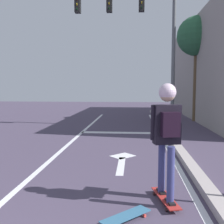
% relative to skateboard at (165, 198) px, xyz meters
% --- Properties ---
extents(lane_line_center, '(0.12, 20.00, 0.01)m').
position_rel_skateboard_xyz_m(lane_line_center, '(-2.52, 2.82, -0.07)').
color(lane_line_center, silver).
rests_on(lane_line_center, ground).
extents(lane_line_curbside, '(0.12, 20.00, 0.01)m').
position_rel_skateboard_xyz_m(lane_line_curbside, '(0.50, 2.82, -0.07)').
color(lane_line_curbside, silver).
rests_on(lane_line_curbside, ground).
extents(stop_bar, '(3.17, 0.40, 0.01)m').
position_rel_skateboard_xyz_m(stop_bar, '(-0.94, 6.20, -0.07)').
color(stop_bar, silver).
rests_on(stop_bar, ground).
extents(lane_arrow_stem, '(0.16, 1.40, 0.01)m').
position_rel_skateboard_xyz_m(lane_arrow_stem, '(-0.78, 1.87, -0.07)').
color(lane_arrow_stem, silver).
rests_on(lane_arrow_stem, ground).
extents(lane_arrow_head, '(0.71, 0.71, 0.01)m').
position_rel_skateboard_xyz_m(lane_arrow_head, '(-0.78, 2.72, -0.07)').
color(lane_arrow_head, silver).
rests_on(lane_arrow_head, ground).
extents(curb_strip, '(0.24, 24.00, 0.14)m').
position_rel_skateboard_xyz_m(curb_strip, '(0.75, 2.82, 0.00)').
color(curb_strip, '#A59B99').
rests_on(curb_strip, ground).
extents(skateboard, '(0.38, 0.88, 0.08)m').
position_rel_skateboard_xyz_m(skateboard, '(0.00, 0.00, 0.00)').
color(skateboard, '#A92926').
rests_on(skateboard, ground).
extents(skater, '(0.47, 0.64, 1.76)m').
position_rel_skateboard_xyz_m(skater, '(0.00, -0.01, 1.14)').
color(skater, navy).
rests_on(skater, skateboard).
extents(spare_skateboard, '(0.69, 0.68, 0.07)m').
position_rel_skateboard_xyz_m(spare_skateboard, '(-0.59, -0.61, -0.01)').
color(spare_skateboard, '#326384').
rests_on(spare_skateboard, ground).
extents(traffic_signal_mast, '(5.57, 0.34, 5.98)m').
position_rel_skateboard_xyz_m(traffic_signal_mast, '(-0.42, 7.70, 4.32)').
color(traffic_signal_mast, '#5A5F62').
rests_on(traffic_signal_mast, ground).
extents(roadside_tree, '(2.00, 2.00, 5.34)m').
position_rel_skateboard_xyz_m(roadside_tree, '(2.64, 10.04, 4.21)').
color(roadside_tree, brown).
rests_on(roadside_tree, ground).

